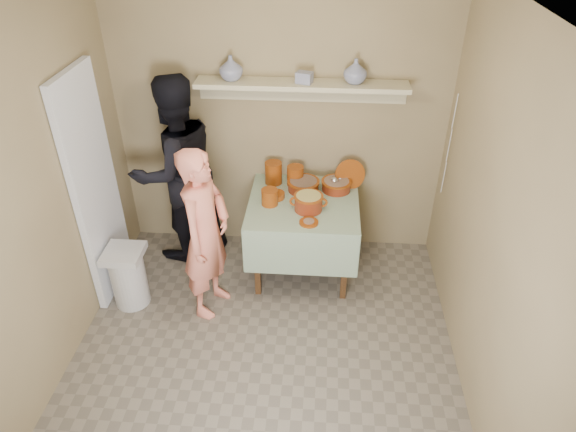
# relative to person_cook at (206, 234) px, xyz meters

# --- Properties ---
(ground) EXTENTS (3.50, 3.50, 0.00)m
(ground) POSITION_rel_person_cook_xyz_m (0.51, -0.72, -0.76)
(ground) COLOR #6F6557
(ground) RESTS_ON ground
(tile_panel) EXTENTS (0.06, 0.70, 2.00)m
(tile_panel) POSITION_rel_person_cook_xyz_m (-0.95, 0.23, 0.24)
(tile_panel) COLOR silver
(tile_panel) RESTS_ON ground
(plate_stack_a) EXTENTS (0.16, 0.16, 0.21)m
(plate_stack_a) POSITION_rel_person_cook_xyz_m (0.46, 0.86, 0.11)
(plate_stack_a) COLOR #762B05
(plate_stack_a) RESTS_ON serving_table
(plate_stack_b) EXTENTS (0.15, 0.15, 0.19)m
(plate_stack_b) POSITION_rel_person_cook_xyz_m (0.67, 0.85, 0.10)
(plate_stack_b) COLOR #762B05
(plate_stack_b) RESTS_ON serving_table
(bowl_stack) EXTENTS (0.15, 0.15, 0.15)m
(bowl_stack) POSITION_rel_person_cook_xyz_m (0.47, 0.48, 0.08)
(bowl_stack) COLOR #762B05
(bowl_stack) RESTS_ON serving_table
(empty_bowl) EXTENTS (0.16, 0.16, 0.05)m
(empty_bowl) POSITION_rel_person_cook_xyz_m (0.51, 0.60, 0.03)
(empty_bowl) COLOR #762B05
(empty_bowl) RESTS_ON serving_table
(propped_lid) EXTENTS (0.30, 0.17, 0.27)m
(propped_lid) POSITION_rel_person_cook_xyz_m (1.17, 0.85, 0.12)
(propped_lid) COLOR #762B05
(propped_lid) RESTS_ON serving_table
(vase_right) EXTENTS (0.26, 0.26, 0.20)m
(vase_right) POSITION_rel_person_cook_xyz_m (1.15, 0.91, 1.06)
(vase_right) COLOR navy
(vase_right) RESTS_ON wall_shelf
(vase_left) EXTENTS (0.26, 0.26, 0.21)m
(vase_left) POSITION_rel_person_cook_xyz_m (0.12, 0.91, 1.07)
(vase_left) COLOR navy
(vase_left) RESTS_ON wall_shelf
(ceramic_box) EXTENTS (0.15, 0.13, 0.09)m
(ceramic_box) POSITION_rel_person_cook_xyz_m (0.73, 0.88, 1.01)
(ceramic_box) COLOR navy
(ceramic_box) RESTS_ON wall_shelf
(person_cook) EXTENTS (0.50, 0.63, 1.51)m
(person_cook) POSITION_rel_person_cook_xyz_m (0.00, 0.00, 0.00)
(person_cook) COLOR #F38069
(person_cook) RESTS_ON ground
(person_helper) EXTENTS (1.11, 1.09, 1.80)m
(person_helper) POSITION_rel_person_cook_xyz_m (-0.42, 0.78, 0.14)
(person_helper) COLOR black
(person_helper) RESTS_ON ground
(room_shell) EXTENTS (3.04, 3.54, 2.62)m
(room_shell) POSITION_rel_person_cook_xyz_m (0.51, -0.72, 0.85)
(room_shell) COLOR #917F59
(room_shell) RESTS_ON ground
(serving_table) EXTENTS (0.97, 0.97, 0.76)m
(serving_table) POSITION_rel_person_cook_xyz_m (0.76, 0.56, -0.12)
(serving_table) COLOR #4C2D16
(serving_table) RESTS_ON ground
(cazuela_meat_a) EXTENTS (0.30, 0.30, 0.10)m
(cazuela_meat_a) POSITION_rel_person_cook_xyz_m (0.75, 0.75, 0.06)
(cazuela_meat_a) COLOR #601B0C
(cazuela_meat_a) RESTS_ON serving_table
(cazuela_meat_b) EXTENTS (0.28, 0.28, 0.10)m
(cazuela_meat_b) POSITION_rel_person_cook_xyz_m (1.05, 0.77, 0.06)
(cazuela_meat_b) COLOR #601B0C
(cazuela_meat_b) RESTS_ON serving_table
(ladle) EXTENTS (0.08, 0.26, 0.19)m
(ladle) POSITION_rel_person_cook_xyz_m (1.03, 0.75, 0.11)
(ladle) COLOR silver
(ladle) RESTS_ON cazuela_meat_b
(cazuela_rice) EXTENTS (0.33, 0.25, 0.14)m
(cazuela_rice) POSITION_rel_person_cook_xyz_m (0.81, 0.42, 0.09)
(cazuela_rice) COLOR #601B0C
(cazuela_rice) RESTS_ON serving_table
(front_plate) EXTENTS (0.16, 0.16, 0.03)m
(front_plate) POSITION_rel_person_cook_xyz_m (0.82, 0.21, 0.01)
(front_plate) COLOR #762B05
(front_plate) RESTS_ON serving_table
(wall_shelf) EXTENTS (1.80, 0.25, 0.21)m
(wall_shelf) POSITION_rel_person_cook_xyz_m (0.71, 0.93, 0.92)
(wall_shelf) COLOR #C3B991
(wall_shelf) RESTS_ON room_shell
(trash_bin) EXTENTS (0.32, 0.32, 0.56)m
(trash_bin) POSITION_rel_person_cook_xyz_m (-0.72, -0.02, -0.47)
(trash_bin) COLOR silver
(trash_bin) RESTS_ON ground
(electrical_cord) EXTENTS (0.01, 0.05, 0.90)m
(electrical_cord) POSITION_rel_person_cook_xyz_m (1.98, 0.76, 0.49)
(electrical_cord) COLOR silver
(electrical_cord) RESTS_ON wall_shelf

